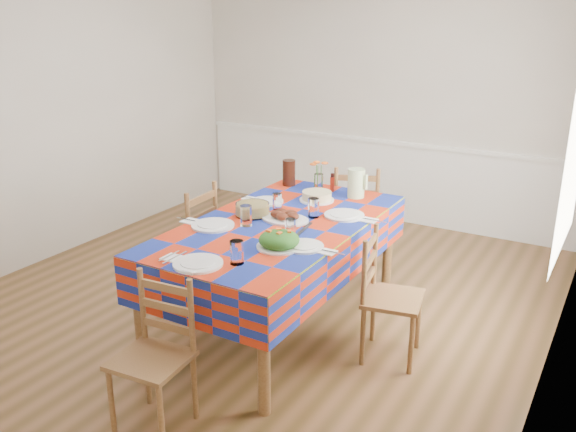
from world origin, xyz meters
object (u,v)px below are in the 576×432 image
object	(u,v)px
green_pitcher	(356,183)
chair_left	(189,244)
tea_pitcher	(289,173)
chair_right	(387,297)
meat_platter	(285,217)
chair_near	(155,356)
dining_table	(279,234)
chair_far	(356,216)

from	to	relation	value
green_pitcher	chair_left	world-z (taller)	green_pitcher
tea_pitcher	chair_right	size ratio (longest dim) A/B	0.25
meat_platter	chair_near	distance (m)	1.48
green_pitcher	tea_pitcher	xyz separation A→B (m)	(-0.66, 0.03, -0.01)
chair_near	chair_left	size ratio (longest dim) A/B	0.91
chair_left	chair_right	bearing A→B (deg)	86.49
tea_pitcher	chair_left	bearing A→B (deg)	-116.01
tea_pitcher	dining_table	bearing A→B (deg)	-64.10
chair_far	chair_right	world-z (taller)	chair_far
dining_table	chair_left	xyz separation A→B (m)	(-0.86, 0.00, -0.25)
dining_table	chair_right	bearing A→B (deg)	-0.53
green_pitcher	meat_platter	bearing A→B (deg)	-104.79
chair_far	chair_right	bearing A→B (deg)	100.05
chair_left	chair_near	bearing A→B (deg)	28.96
green_pitcher	chair_far	world-z (taller)	green_pitcher
chair_right	tea_pitcher	bearing A→B (deg)	44.49
chair_far	chair_left	xyz separation A→B (m)	(-0.88, -1.36, 0.01)
meat_platter	chair_left	distance (m)	0.95
chair_left	meat_platter	bearing A→B (deg)	90.51
dining_table	tea_pitcher	bearing A→B (deg)	115.90
green_pitcher	tea_pitcher	world-z (taller)	green_pitcher
meat_platter	green_pitcher	bearing A→B (deg)	75.21
chair_right	chair_far	bearing A→B (deg)	20.85
green_pitcher	chair_far	bearing A→B (deg)	112.56
dining_table	chair_far	world-z (taller)	chair_far
chair_near	chair_right	xyz separation A→B (m)	(0.87, 1.35, 0.00)
chair_left	chair_right	distance (m)	1.72
dining_table	tea_pitcher	distance (m)	1.00
chair_near	chair_right	bearing A→B (deg)	52.54
tea_pitcher	chair_left	size ratio (longest dim) A/B	0.23
green_pitcher	chair_right	xyz separation A→B (m)	(0.64, -0.86, -0.51)
chair_left	dining_table	bearing A→B (deg)	86.67
meat_platter	green_pitcher	world-z (taller)	green_pitcher
dining_table	chair_far	distance (m)	1.39
meat_platter	chair_far	size ratio (longest dim) A/B	0.38
chair_left	chair_right	world-z (taller)	chair_left
green_pitcher	chair_near	xyz separation A→B (m)	(-0.23, -2.22, -0.51)
meat_platter	green_pitcher	xyz separation A→B (m)	(0.21, 0.80, 0.09)
meat_platter	chair_right	xyz separation A→B (m)	(0.85, -0.07, -0.42)
chair_near	chair_right	distance (m)	1.61
dining_table	chair_far	bearing A→B (deg)	89.30
tea_pitcher	chair_near	xyz separation A→B (m)	(0.43, -2.25, -0.50)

